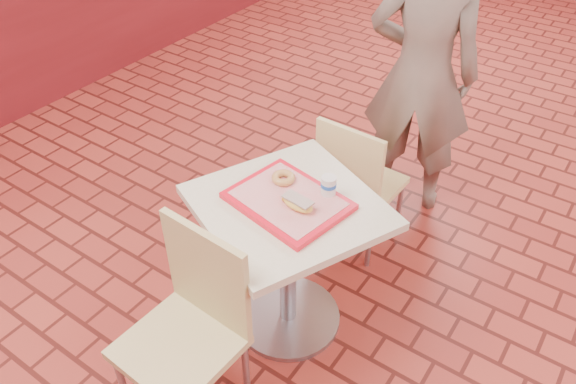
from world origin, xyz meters
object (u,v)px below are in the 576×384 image
Objects in this scene: chair_main_front at (191,322)px; serving_tray at (288,201)px; chair_main_back at (356,180)px; customer at (421,74)px; paper_cup at (329,185)px; long_john_donut at (297,203)px; ring_donut at (283,178)px; main_table at (288,246)px.

serving_tray is (0.07, 0.55, 0.26)m from chair_main_front.
customer is at bearing -92.88° from chair_main_back.
chair_main_back is 0.71m from serving_tray.
serving_tray is (-0.03, -1.21, -0.08)m from customer.
paper_cup is (0.08, -1.09, -0.02)m from customer.
paper_cup is (0.12, 0.12, 0.06)m from serving_tray.
long_john_donut is 1.93× the size of paper_cup.
chair_main_front is at bearing -104.39° from long_john_donut.
chair_main_front reaches higher than ring_donut.
ring_donut is at bearing 84.91° from chair_main_back.
chair_main_back is (0.06, 1.20, -0.04)m from chair_main_front.
chair_main_front is at bearing -89.02° from ring_donut.
long_john_donut is (0.06, -0.03, 0.29)m from main_table.
main_table is 1.26m from customer.
chair_main_front reaches higher than long_john_donut.
chair_main_front is 1.20m from chair_main_back.
chair_main_front is at bearing -97.39° from main_table.
serving_tray is (0.00, 0.00, 0.26)m from main_table.
main_table is 0.31m from ring_donut.
long_john_donut is at bearing -23.14° from serving_tray.
paper_cup is (0.05, 0.15, 0.02)m from long_john_donut.
main_table is 0.26m from serving_tray.
ring_donut is at bearing 67.65° from customer.
customer reaches higher than paper_cup.
paper_cup is at bearing 106.03° from chair_main_back.
paper_cup reaches higher than chair_main_back.
main_table is at bearing 0.00° from serving_tray.
main_table is at bearing 93.11° from chair_main_back.
long_john_donut is 0.16m from paper_cup.
paper_cup reaches higher than serving_tray.
chair_main_back is at bearing 91.18° from serving_tray.
chair_main_front reaches higher than serving_tray.
ring_donut is (-0.12, -1.13, -0.05)m from customer.
main_table is 1.62× the size of serving_tray.
customer is 20.61× the size of paper_cup.
chair_main_back is 0.76m from long_john_donut.
customer is 1.14m from ring_donut.
chair_main_front is 1.93× the size of serving_tray.
customer is 1.10m from paper_cup.
long_john_donut is at bearing 74.88° from customer.
serving_tray is at bearing -45.53° from ring_donut.
ring_donut is at bearing -169.17° from paper_cup.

